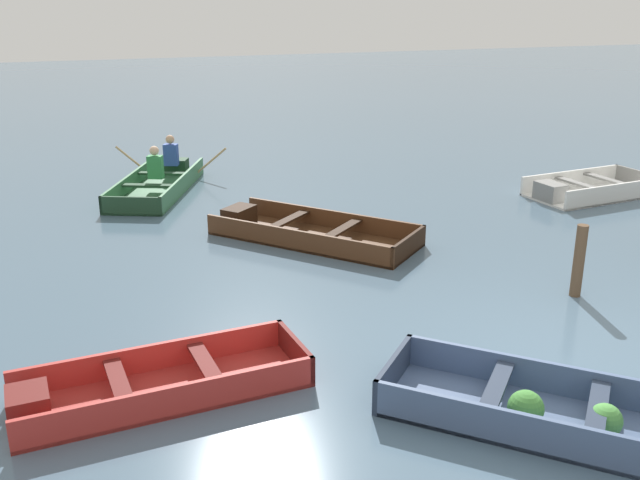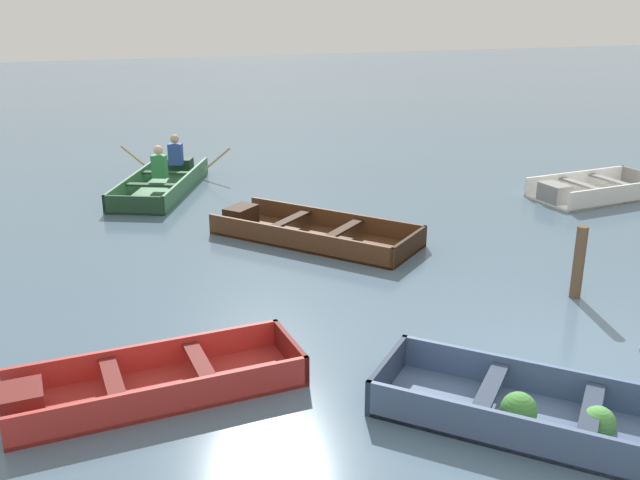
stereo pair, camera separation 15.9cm
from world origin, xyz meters
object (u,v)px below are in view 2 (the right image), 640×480
(skiff_dark_varnish_near_moored, at_px, (307,232))
(skiff_white_far_moored, at_px, (592,191))
(skiff_red_outer_moored, at_px, (145,385))
(dinghy_slate_blue_foreground, at_px, (553,417))
(rowboat_green_with_crew, at_px, (164,180))
(mooring_post, at_px, (579,262))

(skiff_dark_varnish_near_moored, bearing_deg, skiff_white_far_moored, 4.60)
(skiff_white_far_moored, height_order, skiff_red_outer_moored, skiff_white_far_moored)
(dinghy_slate_blue_foreground, distance_m, skiff_white_far_moored, 8.18)
(skiff_red_outer_moored, xyz_separation_m, rowboat_green_with_crew, (1.22, 7.71, 0.07))
(dinghy_slate_blue_foreground, distance_m, mooring_post, 3.15)
(skiff_dark_varnish_near_moored, relative_size, skiff_white_far_moored, 1.27)
(skiff_white_far_moored, bearing_deg, mooring_post, -131.51)
(dinghy_slate_blue_foreground, xyz_separation_m, mooring_post, (2.08, 2.34, 0.34))
(skiff_dark_varnish_near_moored, bearing_deg, mooring_post, -53.54)
(dinghy_slate_blue_foreground, distance_m, rowboat_green_with_crew, 9.70)
(skiff_white_far_moored, bearing_deg, skiff_dark_varnish_near_moored, -175.40)
(skiff_red_outer_moored, xyz_separation_m, mooring_post, (5.37, 0.57, 0.36))
(skiff_red_outer_moored, relative_size, mooring_post, 2.98)
(rowboat_green_with_crew, bearing_deg, skiff_white_far_moored, -24.13)
(skiff_white_far_moored, bearing_deg, rowboat_green_with_crew, 155.87)
(dinghy_slate_blue_foreground, height_order, skiff_dark_varnish_near_moored, dinghy_slate_blue_foreground)
(skiff_red_outer_moored, height_order, mooring_post, mooring_post)
(skiff_dark_varnish_near_moored, height_order, skiff_white_far_moored, skiff_white_far_moored)
(skiff_red_outer_moored, distance_m, mooring_post, 5.41)
(skiff_dark_varnish_near_moored, bearing_deg, skiff_red_outer_moored, -126.93)
(skiff_red_outer_moored, bearing_deg, mooring_post, 6.07)
(rowboat_green_with_crew, bearing_deg, skiff_dark_varnish_near_moored, -66.03)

